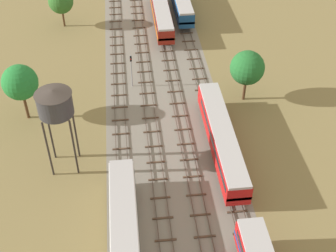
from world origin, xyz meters
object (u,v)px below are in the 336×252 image
passenger_coach_far_left_near (125,247)px  water_tower (55,103)px  diesel_railcar_centre_mid (222,137)px  signal_post_nearest (131,67)px  diesel_railcar_centre_left_midfar (161,11)px

passenger_coach_far_left_near → water_tower: bearing=114.9°
diesel_railcar_centre_mid → signal_post_nearest: 19.49m
diesel_railcar_centre_left_midfar → signal_post_nearest: 21.09m
diesel_railcar_centre_mid → diesel_railcar_centre_left_midfar: size_ratio=1.00×
passenger_coach_far_left_near → signal_post_nearest: 31.55m
diesel_railcar_centre_mid → signal_post_nearest: signal_post_nearest is taller
diesel_railcar_centre_mid → diesel_railcar_centre_left_midfar: bearing=96.7°
diesel_railcar_centre_left_midfar → passenger_coach_far_left_near: bearing=-99.4°
water_tower → diesel_railcar_centre_mid: bearing=0.4°
diesel_railcar_centre_mid → diesel_railcar_centre_left_midfar: 36.57m
water_tower → signal_post_nearest: bearing=60.8°
diesel_railcar_centre_left_midfar → water_tower: water_tower is taller
diesel_railcar_centre_mid → water_tower: (-19.86, -0.14, 7.23)m
diesel_railcar_centre_mid → diesel_railcar_centre_left_midfar: same height
water_tower → signal_post_nearest: 19.80m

